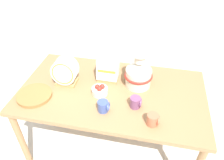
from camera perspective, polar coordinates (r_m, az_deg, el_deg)
name	(u,v)px	position (r m, az deg, el deg)	size (l,w,h in m)	color
ground_plane	(112,143)	(2.39, 0.00, -16.03)	(14.00, 14.00, 0.00)	silver
display_table	(112,97)	(1.90, 0.00, -4.37)	(1.56, 0.87, 0.73)	#9E754C
ceramic_vase	(139,73)	(1.84, 6.97, 1.89)	(0.24, 0.24, 0.32)	silver
dish_rack_round_plates	(65,74)	(1.90, -12.16, 1.52)	(0.22, 0.15, 0.24)	tan
dish_rack_square_plates	(108,71)	(1.92, -1.03, 2.40)	(0.18, 0.14, 0.21)	tan
wicker_charger_stack	(34,95)	(1.89, -19.61, -3.75)	(0.28, 0.28, 0.03)	olive
mug_cobalt_glaze	(104,106)	(1.65, -2.23, -6.87)	(0.09, 0.08, 0.09)	#42569E
mug_terracotta_glaze	(153,120)	(1.58, 10.67, -10.13)	(0.09, 0.08, 0.09)	#B76647
mug_plum_glaze	(136,102)	(1.69, 6.24, -5.82)	(0.09, 0.08, 0.09)	#7A4770
fruit_bowl	(100,90)	(1.80, -3.20, -2.69)	(0.13, 0.13, 0.09)	silver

